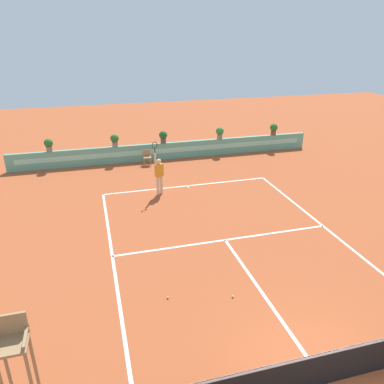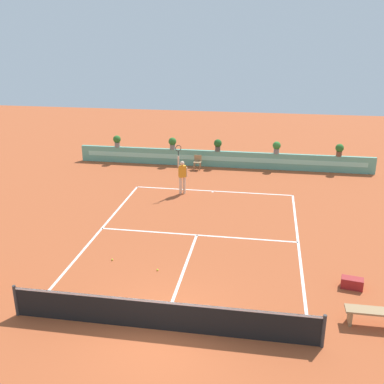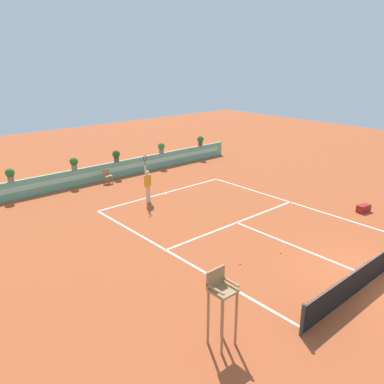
{
  "view_description": "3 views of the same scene",
  "coord_description": "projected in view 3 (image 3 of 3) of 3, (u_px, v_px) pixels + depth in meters",
  "views": [
    {
      "loc": [
        -4.41,
        -4.96,
        7.12
      ],
      "look_at": [
        -0.6,
        8.83,
        1.0
      ],
      "focal_mm": 35.35,
      "sensor_mm": 36.0,
      "label": 1
    },
    {
      "loc": [
        2.64,
        -10.61,
        8.1
      ],
      "look_at": [
        -0.6,
        8.83,
        1.0
      ],
      "focal_mm": 42.84,
      "sensor_mm": 36.0,
      "label": 2
    },
    {
      "loc": [
        -12.45,
        -4.67,
        7.17
      ],
      "look_at": [
        -0.6,
        8.83,
        1.0
      ],
      "focal_mm": 36.6,
      "sensor_mm": 36.0,
      "label": 3
    }
  ],
  "objects": [
    {
      "name": "court_lines",
      "position": [
        232.0,
        220.0,
        18.19
      ],
      "size": [
        8.32,
        11.94,
        0.01
      ],
      "color": "white",
      "rests_on": "ground"
    },
    {
      "name": "ground_plane",
      "position": [
        243.0,
        225.0,
        17.68
      ],
      "size": [
        60.0,
        60.0,
        0.0
      ],
      "primitive_type": "plane",
      "color": "#A84C28"
    },
    {
      "name": "gear_bag",
      "position": [
        363.0,
        208.0,
        19.18
      ],
      "size": [
        0.75,
        0.47,
        0.36
      ],
      "primitive_type": "cube",
      "rotation": [
        0.0,
        0.0,
        -0.16
      ],
      "color": "maroon",
      "rests_on": "ground"
    },
    {
      "name": "tennis_ball_mid_court",
      "position": [
        281.0,
        252.0,
        15.15
      ],
      "size": [
        0.07,
        0.07,
        0.07
      ],
      "primitive_type": "sphere",
      "color": "#CCE033",
      "rests_on": "ground"
    },
    {
      "name": "back_wall_barrier",
      "position": [
        121.0,
        168.0,
        24.9
      ],
      "size": [
        18.0,
        0.21,
        1.0
      ],
      "color": "#60A88E",
      "rests_on": "ground"
    },
    {
      "name": "ball_kid_chair",
      "position": [
        107.0,
        175.0,
        23.51
      ],
      "size": [
        0.44,
        0.44,
        0.85
      ],
      "color": "#99754C",
      "rests_on": "ground"
    },
    {
      "name": "potted_plant_far_right",
      "position": [
        200.0,
        140.0,
        28.88
      ],
      "size": [
        0.48,
        0.48,
        0.72
      ],
      "color": "brown",
      "rests_on": "back_wall_barrier"
    },
    {
      "name": "tennis_player",
      "position": [
        148.0,
        183.0,
        20.12
      ],
      "size": [
        0.56,
        0.36,
        2.58
      ],
      "color": "beige",
      "rests_on": "ground"
    },
    {
      "name": "potted_plant_centre",
      "position": [
        116.0,
        155.0,
        24.43
      ],
      "size": [
        0.48,
        0.48,
        0.72
      ],
      "color": "#514C47",
      "rests_on": "back_wall_barrier"
    },
    {
      "name": "potted_plant_far_left",
      "position": [
        10.0,
        174.0,
        20.45
      ],
      "size": [
        0.48,
        0.48,
        0.72
      ],
      "color": "gray",
      "rests_on": "back_wall_barrier"
    },
    {
      "name": "potted_plant_left",
      "position": [
        74.0,
        163.0,
        22.67
      ],
      "size": [
        0.48,
        0.48,
        0.72
      ],
      "color": "gray",
      "rests_on": "back_wall_barrier"
    },
    {
      "name": "potted_plant_right",
      "position": [
        161.0,
        147.0,
        26.63
      ],
      "size": [
        0.48,
        0.48,
        0.72
      ],
      "color": "gray",
      "rests_on": "back_wall_barrier"
    },
    {
      "name": "umpire_chair",
      "position": [
        221.0,
        299.0,
        9.97
      ],
      "size": [
        0.6,
        0.6,
        2.14
      ],
      "color": "#99754C",
      "rests_on": "ground"
    },
    {
      "name": "tennis_ball_near_baseline",
      "position": [
        240.0,
        263.0,
        14.34
      ],
      "size": [
        0.07,
        0.07,
        0.07
      ],
      "primitive_type": "sphere",
      "color": "#CCE033",
      "rests_on": "ground"
    },
    {
      "name": "net",
      "position": [
        377.0,
        265.0,
        13.25
      ],
      "size": [
        8.92,
        0.1,
        1.0
      ],
      "color": "#333333",
      "rests_on": "ground"
    }
  ]
}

